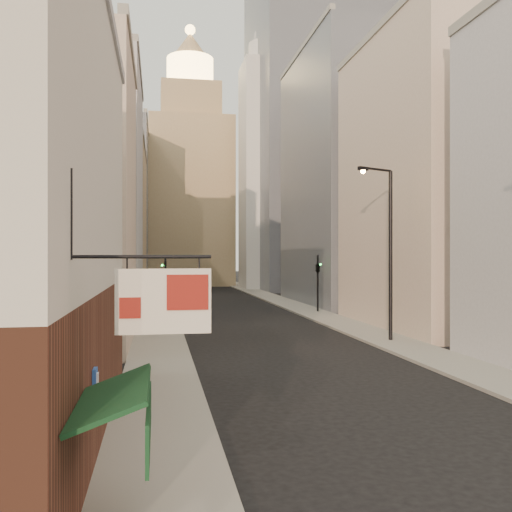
{
  "coord_description": "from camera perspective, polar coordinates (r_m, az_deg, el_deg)",
  "views": [
    {
      "loc": [
        -6.61,
        -6.7,
        4.91
      ],
      "look_at": [
        -2.1,
        19.23,
        4.92
      ],
      "focal_mm": 40.0,
      "sensor_mm": 36.0,
      "label": 1
    }
  ],
  "objects": [
    {
      "name": "right_bldg_wingrid",
      "position": [
        60.22,
        8.31,
        7.7
      ],
      "size": [
        8.0,
        20.0,
        26.0
      ],
      "primitive_type": "cube",
      "color": "gray",
      "rests_on": "ground"
    },
    {
      "name": "left_bldg_wingrid",
      "position": [
        87.15,
        -13.42,
        4.64
      ],
      "size": [
        8.0,
        20.0,
        24.0
      ],
      "primitive_type": "cube",
      "color": "gray",
      "rests_on": "ground"
    },
    {
      "name": "traffic_light_left",
      "position": [
        45.38,
        -9.05,
        -1.69
      ],
      "size": [
        0.58,
        0.5,
        5.0
      ],
      "rotation": [
        0.0,
        0.0,
        2.93
      ],
      "color": "black",
      "rests_on": "ground"
    },
    {
      "name": "sidewalk_right",
      "position": [
        63.26,
        2.13,
        -4.41
      ],
      "size": [
        3.0,
        140.0,
        0.15
      ],
      "primitive_type": "cube",
      "color": "gray",
      "rests_on": "ground"
    },
    {
      "name": "left_bldg_grey",
      "position": [
        49.26,
        -16.18,
        5.91
      ],
      "size": [
        8.0,
        16.0,
        20.0
      ],
      "primitive_type": "cube",
      "color": "#A1A1A6",
      "rests_on": "ground"
    },
    {
      "name": "clock_tower",
      "position": [
        99.67,
        -6.61,
        7.31
      ],
      "size": [
        14.0,
        14.0,
        44.9
      ],
      "color": "tan",
      "rests_on": "ground"
    },
    {
      "name": "left_bldg_tan",
      "position": [
        67.01,
        -14.48,
        3.05
      ],
      "size": [
        8.0,
        18.0,
        17.0
      ],
      "primitive_type": "cube",
      "color": "tan",
      "rests_on": "ground"
    },
    {
      "name": "streetlamp_mid",
      "position": [
        33.13,
        13.01,
        1.2
      ],
      "size": [
        2.41,
        1.23,
        9.84
      ],
      "rotation": [
        0.0,
        0.0,
        0.42
      ],
      "color": "black",
      "rests_on": "ground"
    },
    {
      "name": "right_bldg_beige",
      "position": [
        41.46,
        17.03,
        7.03
      ],
      "size": [
        8.0,
        16.0,
        20.0
      ],
      "primitive_type": "cube",
      "color": "#BAA38F",
      "rests_on": "ground"
    },
    {
      "name": "white_tower",
      "position": [
        87.39,
        1.23,
        8.99
      ],
      "size": [
        8.0,
        8.0,
        41.5
      ],
      "color": "silver",
      "rests_on": "ground"
    },
    {
      "name": "highrise",
      "position": [
        90.61,
        6.34,
        13.21
      ],
      "size": [
        21.0,
        23.0,
        51.2
      ],
      "color": "gray",
      "rests_on": "ground"
    },
    {
      "name": "left_bldg_beige",
      "position": [
        33.28,
        -19.22,
        5.3
      ],
      "size": [
        8.0,
        12.0,
        16.0
      ],
      "primitive_type": "cube",
      "color": "#BAA38F",
      "rests_on": "ground"
    },
    {
      "name": "traffic_light_right",
      "position": [
        49.54,
        6.19,
        -1.2
      ],
      "size": [
        0.75,
        0.75,
        5.0
      ],
      "rotation": [
        0.0,
        0.0,
        2.94
      ],
      "color": "black",
      "rests_on": "ground"
    },
    {
      "name": "sidewalk_left",
      "position": [
        61.89,
        -9.76,
        -4.51
      ],
      "size": [
        3.0,
        140.0,
        0.15
      ],
      "primitive_type": "cube",
      "color": "gray",
      "rests_on": "ground"
    }
  ]
}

